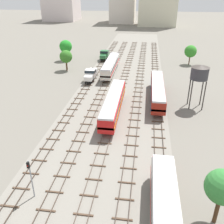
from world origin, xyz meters
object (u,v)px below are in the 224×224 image
at_px(shunter_loco_far_left_midfar, 91,74).
at_px(shunter_loco_far_left_farther, 105,54).
at_px(diesel_railcar_centre_right_mid, 158,90).
at_px(diesel_railcar_left_far, 111,65).
at_px(signal_post_nearest, 30,175).
at_px(diesel_railcar_centre_left_near, 113,103).
at_px(water_tower, 200,73).

xyz_separation_m(shunter_loco_far_left_midfar, shunter_loco_far_left_farther, (0.00, 23.34, 0.00)).
bearing_deg(shunter_loco_far_left_midfar, diesel_railcar_centre_right_mid, -32.32).
xyz_separation_m(diesel_railcar_left_far, signal_post_nearest, (-2.26, -51.37, 0.91)).
bearing_deg(diesel_railcar_left_far, signal_post_nearest, -92.52).
height_order(diesel_railcar_centre_left_near, water_tower, water_tower).
distance_m(water_tower, signal_post_nearest, 38.80).
bearing_deg(water_tower, shunter_loco_far_left_farther, 125.25).
distance_m(diesel_railcar_centre_left_near, diesel_railcar_centre_right_mid, 12.32).
distance_m(diesel_railcar_left_far, signal_post_nearest, 51.42).
height_order(diesel_railcar_centre_right_mid, water_tower, water_tower).
relative_size(diesel_railcar_left_far, signal_post_nearest, 3.70).
relative_size(diesel_railcar_centre_left_near, diesel_railcar_left_far, 1.00).
relative_size(shunter_loco_far_left_midfar, signal_post_nearest, 1.53).
xyz_separation_m(shunter_loco_far_left_midfar, diesel_railcar_left_far, (4.53, 7.36, 0.59)).
bearing_deg(signal_post_nearest, shunter_loco_far_left_farther, 91.92).
xyz_separation_m(diesel_railcar_centre_left_near, diesel_railcar_left_far, (-4.53, 27.16, 0.00)).
xyz_separation_m(water_tower, signal_post_nearest, (-24.00, -30.19, -4.26)).
distance_m(shunter_loco_far_left_midfar, shunter_loco_far_left_farther, 23.34).
relative_size(diesel_railcar_left_far, water_tower, 2.17).
relative_size(shunter_loco_far_left_farther, water_tower, 0.90).
height_order(diesel_railcar_centre_left_near, shunter_loco_far_left_farther, diesel_railcar_centre_left_near).
bearing_deg(diesel_railcar_centre_right_mid, shunter_loco_far_left_farther, 117.49).
bearing_deg(diesel_railcar_centre_left_near, shunter_loco_far_left_farther, 101.85).
distance_m(shunter_loco_far_left_farther, water_tower, 45.88).
height_order(diesel_railcar_centre_left_near, shunter_loco_far_left_midfar, diesel_railcar_centre_left_near).
bearing_deg(diesel_railcar_centre_right_mid, diesel_railcar_left_far, 125.83).
bearing_deg(diesel_railcar_centre_left_near, diesel_railcar_left_far, 99.46).
bearing_deg(shunter_loco_far_left_midfar, water_tower, -27.76).
distance_m(shunter_loco_far_left_midfar, water_tower, 30.24).
relative_size(diesel_railcar_centre_left_near, shunter_loco_far_left_farther, 2.42).
relative_size(shunter_loco_far_left_midfar, diesel_railcar_left_far, 0.41).
bearing_deg(diesel_railcar_left_far, shunter_loco_far_left_farther, 105.81).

